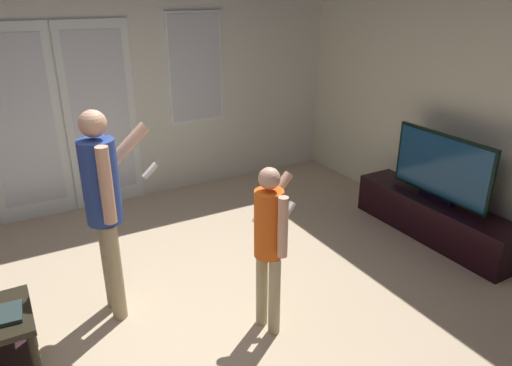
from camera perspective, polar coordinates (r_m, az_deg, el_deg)
ground_plane at (r=3.46m, az=-10.31°, el=-19.52°), size 6.40×5.48×0.02m
wall_back_with_doors at (r=5.35m, az=-21.10°, el=9.74°), size 6.40×0.09×2.56m
wall_right_plain at (r=4.74m, az=27.55°, el=7.47°), size 0.06×5.48×2.53m
tv_stand at (r=4.97m, az=20.69°, el=-3.97°), size 0.42×1.72×0.39m
flat_screen_tv at (r=4.78m, az=21.50°, el=1.75°), size 0.08×1.08×0.66m
person_adult at (r=3.44m, az=-17.80°, el=-1.78°), size 0.59×0.43×1.56m
person_child at (r=3.19m, az=1.67°, el=-6.48°), size 0.44×0.39×1.24m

